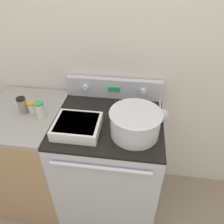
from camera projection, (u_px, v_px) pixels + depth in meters
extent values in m
cube|color=beige|center=(116.00, 51.00, 1.54)|extent=(8.00, 0.05, 2.50)
cube|color=#BCBCC1|center=(109.00, 165.00, 1.74)|extent=(0.73, 0.64, 0.89)
cube|color=black|center=(109.00, 121.00, 1.47)|extent=(0.73, 0.64, 0.02)
cylinder|color=silver|center=(100.00, 168.00, 1.24)|extent=(0.59, 0.02, 0.02)
cube|color=#BCBCC1|center=(114.00, 88.00, 1.65)|extent=(0.73, 0.05, 0.16)
cylinder|color=white|center=(85.00, 88.00, 1.64)|extent=(0.04, 0.02, 0.04)
cylinder|color=white|center=(143.00, 92.00, 1.60)|extent=(0.04, 0.02, 0.04)
cube|color=green|center=(114.00, 89.00, 1.62)|extent=(0.09, 0.01, 0.03)
cube|color=tan|center=(34.00, 157.00, 1.81)|extent=(0.53, 0.64, 0.89)
cube|color=gray|center=(21.00, 113.00, 1.53)|extent=(0.53, 0.64, 0.03)
cylinder|color=silver|center=(135.00, 123.00, 1.31)|extent=(0.30, 0.30, 0.16)
torus|color=silver|center=(136.00, 113.00, 1.27)|extent=(0.32, 0.32, 0.01)
cylinder|color=beige|center=(136.00, 115.00, 1.27)|extent=(0.27, 0.27, 0.02)
cube|color=silver|center=(77.00, 126.00, 1.36)|extent=(0.28, 0.25, 0.07)
cube|color=tan|center=(77.00, 124.00, 1.35)|extent=(0.25, 0.22, 0.04)
cylinder|color=#B7B7B7|center=(160.00, 109.00, 1.56)|extent=(0.01, 0.25, 0.01)
sphere|color=#B7B7B7|center=(162.00, 115.00, 1.43)|extent=(0.09, 0.09, 0.09)
cylinder|color=beige|center=(40.00, 111.00, 1.44)|extent=(0.06, 0.06, 0.10)
cylinder|color=green|center=(38.00, 103.00, 1.41)|extent=(0.06, 0.06, 0.01)
cylinder|color=beige|center=(33.00, 108.00, 1.49)|extent=(0.06, 0.06, 0.07)
cylinder|color=orange|center=(31.00, 103.00, 1.47)|extent=(0.06, 0.06, 0.01)
cylinder|color=gray|center=(23.00, 106.00, 1.49)|extent=(0.06, 0.06, 0.10)
cylinder|color=black|center=(20.00, 99.00, 1.45)|extent=(0.06, 0.06, 0.01)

